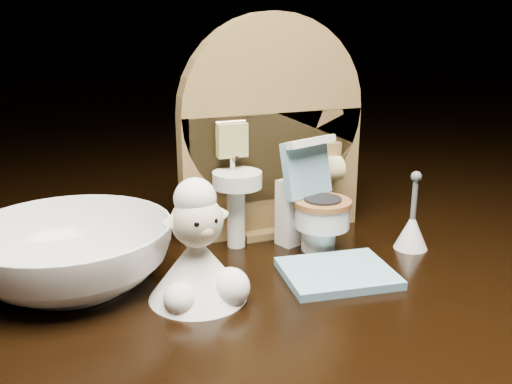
{
  "coord_description": "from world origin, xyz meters",
  "views": [
    {
      "loc": [
        -0.15,
        -0.29,
        0.15
      ],
      "look_at": [
        -0.03,
        0.02,
        0.05
      ],
      "focal_mm": 40.0,
      "sensor_mm": 36.0,
      "label": 1
    }
  ],
  "objects": [
    {
      "name": "plush_lamb",
      "position": [
        -0.08,
        -0.02,
        0.02
      ],
      "size": [
        0.05,
        0.05,
        0.07
      ],
      "rotation": [
        0.0,
        0.0,
        0.13
      ],
      "color": "white",
      "rests_on": "ground"
    },
    {
      "name": "toy_toilet",
      "position": [
        0.01,
        0.03,
        0.03
      ],
      "size": [
        0.04,
        0.05,
        0.07
      ],
      "rotation": [
        0.0,
        0.0,
        0.33
      ],
      "color": "white",
      "rests_on": "ground"
    },
    {
      "name": "bath_mat",
      "position": [
        0.01,
        -0.02,
        0.0
      ],
      "size": [
        0.07,
        0.06,
        0.0
      ],
      "primitive_type": "cube",
      "rotation": [
        0.0,
        0.0,
        -0.13
      ],
      "color": "#74ADC3",
      "rests_on": "ground"
    },
    {
      "name": "backdrop_panel",
      "position": [
        -0.0,
        0.06,
        0.07
      ],
      "size": [
        0.13,
        0.05,
        0.15
      ],
      "color": "olive",
      "rests_on": "ground"
    },
    {
      "name": "toilet_brush",
      "position": [
        0.07,
        0.0,
        0.01
      ],
      "size": [
        0.02,
        0.02,
        0.05
      ],
      "color": "white",
      "rests_on": "ground"
    },
    {
      "name": "ceramic_bowl",
      "position": [
        -0.14,
        0.03,
        0.02
      ],
      "size": [
        0.12,
        0.12,
        0.04
      ],
      "primitive_type": "imported",
      "rotation": [
        0.0,
        0.0,
        0.09
      ],
      "color": "white",
      "rests_on": "ground"
    }
  ]
}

